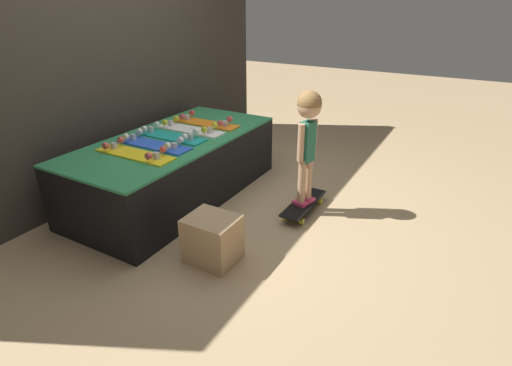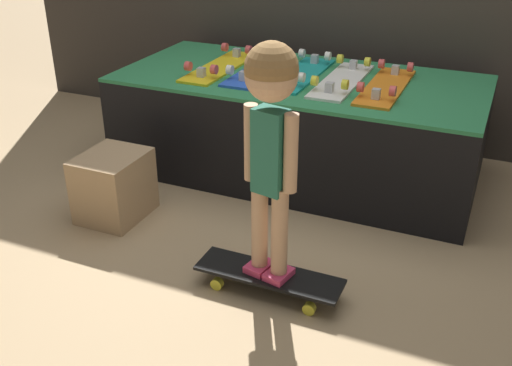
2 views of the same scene
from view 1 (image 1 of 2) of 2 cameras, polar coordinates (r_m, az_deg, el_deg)
name	(u,v)px [view 1 (image 1 of 2)]	position (r m, az deg, el deg)	size (l,w,h in m)	color
ground_plane	(228,210)	(3.61, -3.98, -3.80)	(16.00, 16.00, 0.00)	tan
back_wall	(108,56)	(4.05, -20.39, 16.67)	(4.73, 0.10, 2.50)	#332D28
display_rack	(175,167)	(3.81, -11.45, 2.21)	(2.06, 0.97, 0.58)	black
skateboard_yellow_on_rack	(135,153)	(3.36, -16.95, 4.10)	(0.19, 0.70, 0.09)	yellow
skateboard_blue_on_rack	(153,144)	(3.54, -14.46, 5.46)	(0.19, 0.70, 0.09)	blue
skateboard_teal_on_rack	(170,135)	(3.72, -12.15, 6.67)	(0.19, 0.70, 0.09)	teal
skateboard_white_on_rack	(190,129)	(3.88, -9.45, 7.65)	(0.19, 0.70, 0.09)	white
skateboard_orange_on_rack	(206,122)	(4.06, -7.18, 8.57)	(0.19, 0.70, 0.09)	orange
skateboard_on_floor	(304,204)	(3.56, 6.83, -3.02)	(0.64, 0.18, 0.09)	black
child	(308,127)	(3.29, 7.45, 7.93)	(0.23, 0.20, 0.99)	#E03D6B
storage_box	(213,239)	(2.89, -6.23, -7.96)	(0.30, 0.36, 0.34)	tan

